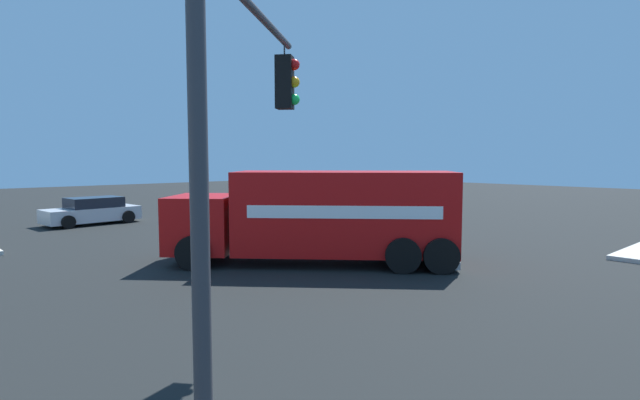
% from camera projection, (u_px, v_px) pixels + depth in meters
% --- Properties ---
extents(ground_plane, '(100.00, 100.00, 0.00)m').
position_uv_depth(ground_plane, '(298.00, 257.00, 15.81)').
color(ground_plane, black).
extents(delivery_truck, '(7.95, 7.72, 2.80)m').
position_uv_depth(delivery_truck, '(321.00, 215.00, 14.87)').
color(delivery_truck, red).
rests_on(delivery_truck, ground).
extents(traffic_light_primary, '(2.86, 3.56, 5.53)m').
position_uv_depth(traffic_light_primary, '(243.00, 121.00, 6.43)').
color(traffic_light_primary, '#38383D').
rests_on(traffic_light_primary, ground).
extents(sedan_silver, '(2.30, 4.42, 1.31)m').
position_uv_depth(sedan_silver, '(92.00, 211.00, 23.94)').
color(sedan_silver, '#B7BABF').
rests_on(sedan_silver, ground).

